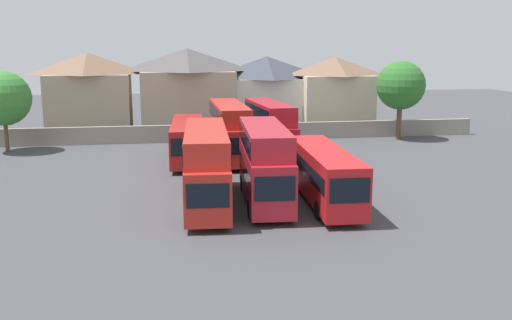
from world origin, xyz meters
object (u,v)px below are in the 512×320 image
(bus_2, at_px, (265,160))
(tree_behind_wall, at_px, (3,98))
(house_terrace_left, at_px, (89,93))
(house_terrace_far_right, at_px, (334,93))
(bus_3, at_px, (324,172))
(bus_4, at_px, (187,139))
(house_terrace_centre, at_px, (188,89))
(bus_1, at_px, (206,162))
(bus_5, at_px, (230,128))
(tree_left_of_lot, at_px, (401,86))
(house_terrace_right, at_px, (267,92))
(bus_6, at_px, (270,127))

(bus_2, xyz_separation_m, tree_behind_wall, (-21.01, 21.16, 2.29))
(house_terrace_left, relative_size, house_terrace_far_right, 1.09)
(bus_3, xyz_separation_m, bus_4, (-8.06, 14.70, -0.01))
(house_terrace_left, distance_m, house_terrace_centre, 11.08)
(bus_1, distance_m, bus_4, 14.11)
(bus_5, xyz_separation_m, tree_left_of_lot, (19.18, 7.85, 2.99))
(house_terrace_centre, relative_size, house_terrace_right, 1.03)
(house_terrace_right, bearing_deg, bus_1, -106.82)
(house_terrace_left, xyz_separation_m, house_terrace_centre, (11.07, 0.48, 0.23))
(house_terrace_far_right, bearing_deg, bus_4, -138.57)
(house_terrace_far_right, height_order, tree_left_of_lot, house_terrace_far_right)
(bus_1, relative_size, house_terrace_far_right, 1.35)
(bus_5, distance_m, tree_left_of_lot, 20.94)
(bus_4, height_order, house_terrace_centre, house_terrace_centre)
(bus_2, bearing_deg, tree_left_of_lot, 143.89)
(bus_3, height_order, tree_behind_wall, tree_behind_wall)
(tree_left_of_lot, bearing_deg, bus_4, -160.90)
(bus_6, bearing_deg, house_terrace_left, -138.21)
(bus_2, bearing_deg, bus_5, -173.79)
(bus_5, bearing_deg, bus_4, -89.38)
(house_terrace_right, distance_m, house_terrace_far_right, 8.08)
(bus_1, distance_m, tree_behind_wall, 27.34)
(bus_4, height_order, bus_5, bus_5)
(bus_3, bearing_deg, bus_5, -160.85)
(bus_2, distance_m, house_terrace_centre, 31.96)
(bus_1, bearing_deg, house_terrace_right, 166.64)
(bus_5, height_order, house_terrace_centre, house_terrace_centre)
(bus_1, xyz_separation_m, house_terrace_right, (9.62, 31.80, 1.71))
(bus_6, height_order, house_terrace_far_right, house_terrace_far_right)
(bus_4, height_order, house_terrace_left, house_terrace_left)
(bus_1, xyz_separation_m, bus_3, (7.45, -0.62, -0.76))
(bus_6, bearing_deg, bus_5, -96.81)
(bus_2, relative_size, house_terrace_far_right, 1.19)
(bus_6, distance_m, tree_behind_wall, 25.09)
(bus_4, height_order, house_terrace_far_right, house_terrace_far_right)
(house_terrace_centre, relative_size, tree_behind_wall, 1.46)
(bus_6, distance_m, tree_left_of_lot, 17.82)
(tree_left_of_lot, bearing_deg, house_terrace_right, 142.24)
(bus_5, bearing_deg, bus_2, 1.91)
(bus_5, xyz_separation_m, house_terrace_far_right, (14.43, 15.93, 1.65))
(bus_5, height_order, house_terrace_left, house_terrace_left)
(bus_2, relative_size, tree_behind_wall, 1.36)
(bus_4, bearing_deg, house_terrace_centre, -179.23)
(bus_2, height_order, house_terrace_far_right, house_terrace_far_right)
(bus_1, bearing_deg, house_terrace_left, -157.26)
(house_terrace_left, relative_size, house_terrace_centre, 0.85)
(tree_behind_wall, bearing_deg, house_terrace_left, 57.23)
(tree_left_of_lot, bearing_deg, bus_6, -152.78)
(house_terrace_centre, bearing_deg, house_terrace_far_right, -4.83)
(bus_3, bearing_deg, bus_4, -148.56)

